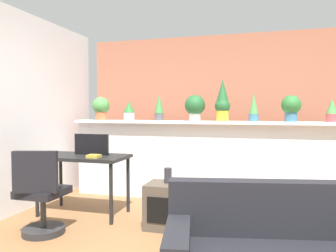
# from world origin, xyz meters

# --- Properties ---
(divider_wall) EXTENTS (4.07, 0.16, 1.12)m
(divider_wall) POSITION_xyz_m (0.00, 2.00, 0.56)
(divider_wall) COLOR white
(divider_wall) RESTS_ON ground
(plant_shelf) EXTENTS (4.07, 0.29, 0.04)m
(plant_shelf) POSITION_xyz_m (0.00, 1.96, 1.14)
(plant_shelf) COLOR white
(plant_shelf) RESTS_ON divider_wall
(brick_wall_behind) EXTENTS (4.07, 0.10, 2.50)m
(brick_wall_behind) POSITION_xyz_m (0.00, 2.60, 1.25)
(brick_wall_behind) COLOR #AD664C
(brick_wall_behind) RESTS_ON ground
(potted_plant_0) EXTENTS (0.26, 0.26, 0.36)m
(potted_plant_0) POSITION_xyz_m (-1.64, 1.93, 1.36)
(potted_plant_0) COLOR #C66B42
(potted_plant_0) RESTS_ON plant_shelf
(potted_plant_1) EXTENTS (0.17, 0.17, 0.29)m
(potted_plant_1) POSITION_xyz_m (-1.20, 1.98, 1.31)
(potted_plant_1) COLOR silver
(potted_plant_1) RESTS_ON plant_shelf
(potted_plant_2) EXTENTS (0.13, 0.13, 0.39)m
(potted_plant_2) POSITION_xyz_m (-0.72, 1.99, 1.36)
(potted_plant_2) COLOR #4C4C51
(potted_plant_2) RESTS_ON plant_shelf
(potted_plant_3) EXTENTS (0.29, 0.29, 0.37)m
(potted_plant_3) POSITION_xyz_m (-0.17, 1.97, 1.37)
(potted_plant_3) COLOR silver
(potted_plant_3) RESTS_ON plant_shelf
(potted_plant_4) EXTENTS (0.22, 0.22, 0.58)m
(potted_plant_4) POSITION_xyz_m (0.22, 1.95, 1.44)
(potted_plant_4) COLOR gold
(potted_plant_4) RESTS_ON plant_shelf
(potted_plant_5) EXTENTS (0.13, 0.13, 0.40)m
(potted_plant_5) POSITION_xyz_m (0.64, 2.00, 1.35)
(potted_plant_5) COLOR #386B84
(potted_plant_5) RESTS_ON plant_shelf
(potted_plant_6) EXTENTS (0.26, 0.26, 0.35)m
(potted_plant_6) POSITION_xyz_m (1.13, 1.97, 1.36)
(potted_plant_6) COLOR #386B84
(potted_plant_6) RESTS_ON plant_shelf
(potted_plant_7) EXTENTS (0.14, 0.14, 0.30)m
(potted_plant_7) POSITION_xyz_m (1.62, 1.97, 1.31)
(potted_plant_7) COLOR #B7474C
(potted_plant_7) RESTS_ON plant_shelf
(desk) EXTENTS (1.10, 0.60, 0.75)m
(desk) POSITION_xyz_m (-1.40, 0.98, 0.67)
(desk) COLOR black
(desk) RESTS_ON ground
(tv_monitor) EXTENTS (0.47, 0.04, 0.26)m
(tv_monitor) POSITION_xyz_m (-1.33, 1.06, 0.88)
(tv_monitor) COLOR black
(tv_monitor) RESTS_ON desk
(office_chair) EXTENTS (0.49, 0.50, 0.91)m
(office_chair) POSITION_xyz_m (-1.45, 0.22, 0.39)
(office_chair) COLOR #262628
(office_chair) RESTS_ON ground
(side_cube_shelf) EXTENTS (0.40, 0.41, 0.50)m
(side_cube_shelf) POSITION_xyz_m (-0.28, 0.81, 0.25)
(side_cube_shelf) COLOR #4C4238
(side_cube_shelf) RESTS_ON ground
(vase_on_shelf) EXTENTS (0.09, 0.09, 0.17)m
(vase_on_shelf) POSITION_xyz_m (-0.25, 0.84, 0.59)
(vase_on_shelf) COLOR #2D2D33
(vase_on_shelf) RESTS_ON side_cube_shelf
(book_on_desk) EXTENTS (0.15, 0.13, 0.04)m
(book_on_desk) POSITION_xyz_m (-1.17, 0.83, 0.77)
(book_on_desk) COLOR gold
(book_on_desk) RESTS_ON desk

